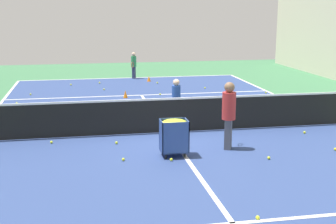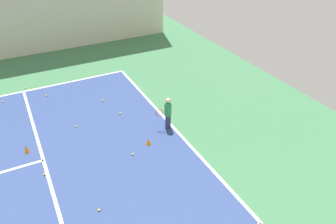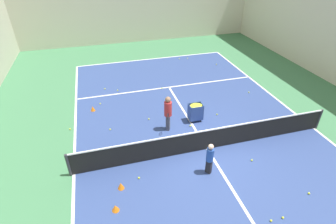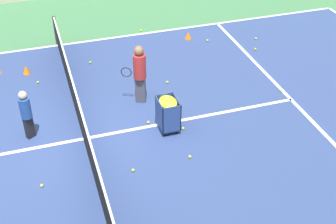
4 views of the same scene
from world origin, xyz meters
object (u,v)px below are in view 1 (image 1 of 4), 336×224
coach_at_net (229,111)px  training_cone_1 (275,114)px  tennis_net (168,115)px  ball_cart (174,130)px  player_near_baseline (134,64)px  child_midcourt (176,97)px

coach_at_net → training_cone_1: (-2.42, -2.79, -0.80)m
tennis_net → ball_cart: bearing=83.2°
tennis_net → training_cone_1: (-3.57, -1.08, -0.37)m
tennis_net → training_cone_1: 3.75m
player_near_baseline → training_cone_1: size_ratio=4.86×
player_near_baseline → ball_cart: size_ratio=1.43×
coach_at_net → training_cone_1: 3.78m
player_near_baseline → coach_at_net: bearing=31.5°
ball_cart → player_near_baseline: bearing=-92.2°
tennis_net → coach_at_net: size_ratio=6.45×
coach_at_net → training_cone_1: size_ratio=6.36×
tennis_net → coach_at_net: (-1.15, 1.71, 0.44)m
player_near_baseline → ball_cart: player_near_baseline is taller
coach_at_net → ball_cart: (1.39, 0.32, -0.33)m
coach_at_net → player_near_baseline: bearing=29.4°
tennis_net → training_cone_1: size_ratio=41.04×
player_near_baseline → training_cone_1: (-3.36, 8.84, -0.58)m
player_near_baseline → child_midcourt: bearing=28.6°
coach_at_net → ball_cart: coach_at_net is taller
child_midcourt → tennis_net: bearing=-53.2°
training_cone_1 → coach_at_net: bearing=49.0°
coach_at_net → child_midcourt: size_ratio=1.27×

